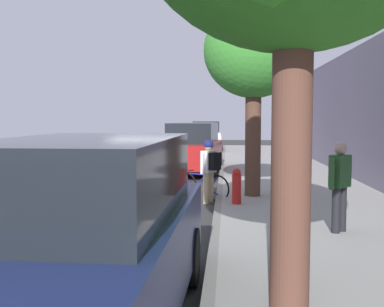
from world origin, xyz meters
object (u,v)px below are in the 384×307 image
object	(u,v)px
pedestrian_on_phone	(340,182)
fire_hydrant	(237,186)
street_tree_mid_block	(254,53)
parked_pickup_white_mid	(206,138)
bicycle_at_curb	(202,186)
cyclist_with_backpack	(210,165)
parked_suv_red_second	(194,148)
parked_suv_dark_blue_nearest	(88,234)

from	to	relation	value
pedestrian_on_phone	fire_hydrant	distance (m)	3.18
street_tree_mid_block	pedestrian_on_phone	size ratio (longest dim) A/B	3.11
parked_pickup_white_mid	street_tree_mid_block	distance (m)	18.33
bicycle_at_curb	street_tree_mid_block	bearing A→B (deg)	-7.45
cyclist_with_backpack	street_tree_mid_block	distance (m)	3.08
cyclist_with_backpack	fire_hydrant	distance (m)	1.22
bicycle_at_curb	fire_hydrant	xyz separation A→B (m)	(0.90, -1.40, 0.21)
parked_suv_red_second	parked_pickup_white_mid	world-z (taller)	parked_suv_red_second
bicycle_at_curb	cyclist_with_backpack	xyz separation A→B (m)	(0.22, -0.47, 0.60)
street_tree_mid_block	pedestrian_on_phone	world-z (taller)	street_tree_mid_block
parked_suv_dark_blue_nearest	parked_pickup_white_mid	distance (m)	25.65
parked_suv_red_second	fire_hydrant	bearing A→B (deg)	-78.09
street_tree_mid_block	pedestrian_on_phone	distance (m)	4.92
parked_suv_red_second	cyclist_with_backpack	bearing A→B (deg)	-82.24
parked_suv_dark_blue_nearest	parked_suv_red_second	distance (m)	13.77
parked_suv_red_second	parked_pickup_white_mid	size ratio (longest dim) A/B	0.90
bicycle_at_curb	cyclist_with_backpack	world-z (taller)	cyclist_with_backpack
cyclist_with_backpack	fire_hydrant	xyz separation A→B (m)	(0.67, -0.93, -0.39)
parked_suv_dark_blue_nearest	bicycle_at_curb	distance (m)	7.91
parked_suv_dark_blue_nearest	fire_hydrant	world-z (taller)	parked_suv_dark_blue_nearest
bicycle_at_curb	pedestrian_on_phone	bearing A→B (deg)	-56.55
bicycle_at_curb	pedestrian_on_phone	distance (m)	4.86
parked_pickup_white_mid	fire_hydrant	xyz separation A→B (m)	(1.60, -19.20, -0.31)
pedestrian_on_phone	parked_suv_red_second	bearing A→B (deg)	108.38
fire_hydrant	parked_suv_red_second	bearing A→B (deg)	101.91
parked_suv_dark_blue_nearest	bicycle_at_curb	world-z (taller)	parked_suv_dark_blue_nearest
street_tree_mid_block	parked_suv_dark_blue_nearest	bearing A→B (deg)	-104.93
parked_suv_dark_blue_nearest	pedestrian_on_phone	xyz separation A→B (m)	(3.37, 3.84, 0.04)
bicycle_at_curb	fire_hydrant	bearing A→B (deg)	-57.41
street_tree_mid_block	fire_hydrant	xyz separation A→B (m)	(-0.44, -1.23, -3.25)
bicycle_at_curb	cyclist_with_backpack	size ratio (longest dim) A/B	0.92
parked_pickup_white_mid	pedestrian_on_phone	bearing A→B (deg)	-81.24
parked_suv_red_second	bicycle_at_curb	size ratio (longest dim) A/B	3.22
parked_suv_dark_blue_nearest	pedestrian_on_phone	distance (m)	5.11
cyclist_with_backpack	parked_pickup_white_mid	bearing A→B (deg)	92.92
cyclist_with_backpack	street_tree_mid_block	bearing A→B (deg)	14.72
bicycle_at_curb	street_tree_mid_block	distance (m)	3.71
parked_suv_dark_blue_nearest	street_tree_mid_block	size ratio (longest dim) A/B	0.96
fire_hydrant	parked_pickup_white_mid	bearing A→B (deg)	94.78
parked_pickup_white_mid	parked_suv_dark_blue_nearest	bearing A→B (deg)	-90.01
bicycle_at_curb	parked_suv_dark_blue_nearest	bearing A→B (deg)	-95.21
parked_suv_red_second	parked_pickup_white_mid	distance (m)	11.89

